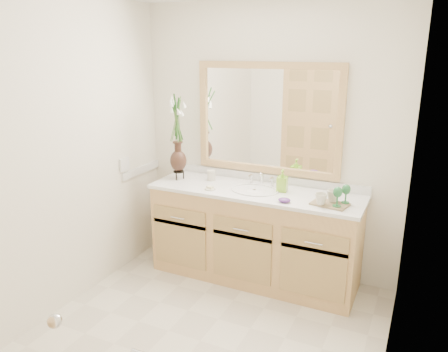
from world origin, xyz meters
The scene contains 20 objects.
floor centered at (0.00, 0.00, 0.00)m, with size 2.60×2.60×0.00m, color beige.
wall_back centered at (0.00, 1.30, 1.20)m, with size 2.40×0.02×2.40m, color white.
wall_front centered at (0.00, -1.30, 1.20)m, with size 2.40×0.02×2.40m, color white.
wall_left centered at (-1.20, 0.00, 1.20)m, with size 0.02×2.60×2.40m, color white.
wall_right centered at (1.20, 0.00, 1.20)m, with size 0.02×2.60×2.40m, color white.
vanity centered at (0.00, 1.01, 0.40)m, with size 1.80×0.55×0.80m.
counter centered at (0.00, 1.01, 0.82)m, with size 1.84×0.57×0.03m, color white.
sink centered at (0.00, 1.00, 0.78)m, with size 0.38×0.34×0.23m.
mirror centered at (0.00, 1.28, 1.41)m, with size 1.32×0.04×0.97m.
switch_plate centered at (-1.19, 0.76, 0.98)m, with size 0.02×0.12×0.12m, color white.
flower_vase centered at (-0.76, 1.01, 1.33)m, with size 0.18×0.18×0.73m.
tumbler centered at (-0.47, 1.10, 0.88)m, with size 0.07×0.07×0.10m, color beige.
soap_dish centered at (-0.36, 0.86, 0.84)m, with size 0.09×0.09×0.03m.
soap_bottle centered at (0.22, 1.08, 0.91)m, with size 0.08×0.08×0.17m, color #8BCB2F.
purple_dish centered at (0.32, 0.82, 0.85)m, with size 0.10×0.08×0.04m, color #532777.
tray centered at (0.66, 0.91, 0.84)m, with size 0.27×0.18×0.01m, color brown.
mug_left centered at (0.60, 0.86, 0.89)m, with size 0.09×0.09×0.09m, color beige.
mug_right centered at (0.67, 0.96, 0.89)m, with size 0.10×0.09×0.10m, color beige.
goblet_front centered at (0.72, 0.87, 0.95)m, with size 0.07×0.07×0.16m.
goblet_back centered at (0.77, 0.97, 0.94)m, with size 0.07×0.07×0.15m.
Camera 1 is at (1.29, -2.31, 1.99)m, focal length 35.00 mm.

